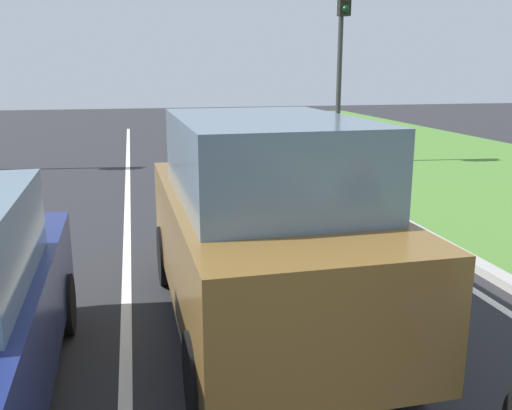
% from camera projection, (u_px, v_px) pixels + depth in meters
% --- Properties ---
extents(ground_plane, '(60.00, 60.00, 0.00)m').
position_uv_depth(ground_plane, '(164.00, 211.00, 11.03)').
color(ground_plane, '#262628').
extents(lane_line_center, '(0.12, 32.00, 0.01)m').
position_uv_depth(lane_line_center, '(127.00, 213.00, 10.88)').
color(lane_line_center, silver).
rests_on(lane_line_center, ground).
extents(lane_line_right_edge, '(0.12, 32.00, 0.01)m').
position_uv_depth(lane_line_right_edge, '(336.00, 202.00, 11.78)').
color(lane_line_right_edge, silver).
rests_on(lane_line_right_edge, ground).
extents(curb_right, '(0.24, 48.00, 0.12)m').
position_uv_depth(curb_right, '(359.00, 198.00, 11.88)').
color(curb_right, '#9E9B93').
rests_on(curb_right, ground).
extents(car_suv_ahead, '(2.05, 4.54, 2.28)m').
position_uv_depth(car_suv_ahead, '(263.00, 224.00, 5.79)').
color(car_suv_ahead, brown).
rests_on(car_suv_ahead, ground).
extents(traffic_light_near_right, '(0.32, 0.50, 5.24)m').
position_uv_depth(traffic_light_near_right, '(342.00, 38.00, 15.55)').
color(traffic_light_near_right, '#2D2D2D').
rests_on(traffic_light_near_right, ground).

